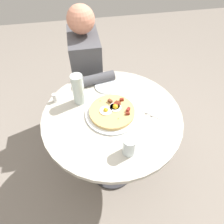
% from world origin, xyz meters
% --- Properties ---
extents(ground_plane, '(6.00, 6.00, 0.00)m').
position_xyz_m(ground_plane, '(0.00, 0.00, 0.00)').
color(ground_plane, gray).
extents(dining_table, '(0.84, 0.84, 0.72)m').
position_xyz_m(dining_table, '(0.00, 0.00, 0.55)').
color(dining_table, beige).
rests_on(dining_table, ground_plane).
extents(person_seated, '(0.52, 0.32, 1.14)m').
position_xyz_m(person_seated, '(0.58, 0.10, 0.51)').
color(person_seated, '#2D2D33').
rests_on(person_seated, ground_plane).
extents(pizza_plate, '(0.32, 0.32, 0.01)m').
position_xyz_m(pizza_plate, '(-0.00, 0.00, 0.72)').
color(pizza_plate, white).
rests_on(pizza_plate, dining_table).
extents(breakfast_pizza, '(0.27, 0.27, 0.05)m').
position_xyz_m(breakfast_pizza, '(-0.00, -0.00, 0.74)').
color(breakfast_pizza, tan).
rests_on(breakfast_pizza, pizza_plate).
extents(bread_plate, '(0.16, 0.16, 0.01)m').
position_xyz_m(bread_plate, '(0.25, -0.01, 0.72)').
color(bread_plate, white).
rests_on(bread_plate, dining_table).
extents(napkin, '(0.22, 0.22, 0.00)m').
position_xyz_m(napkin, '(0.02, -0.28, 0.72)').
color(napkin, white).
rests_on(napkin, dining_table).
extents(fork, '(0.14, 0.13, 0.00)m').
position_xyz_m(fork, '(0.03, -0.26, 0.72)').
color(fork, silver).
rests_on(fork, napkin).
extents(knife, '(0.14, 0.13, 0.00)m').
position_xyz_m(knife, '(0.00, -0.29, 0.72)').
color(knife, silver).
rests_on(knife, napkin).
extents(water_glass, '(0.07, 0.07, 0.11)m').
position_xyz_m(water_glass, '(-0.27, -0.04, 0.77)').
color(water_glass, silver).
rests_on(water_glass, dining_table).
extents(water_bottle, '(0.07, 0.07, 0.20)m').
position_xyz_m(water_bottle, '(0.14, 0.18, 0.82)').
color(water_bottle, silver).
rests_on(water_bottle, dining_table).
extents(salt_shaker, '(0.03, 0.03, 0.06)m').
position_xyz_m(salt_shaker, '(0.17, 0.33, 0.75)').
color(salt_shaker, white).
rests_on(salt_shaker, dining_table).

